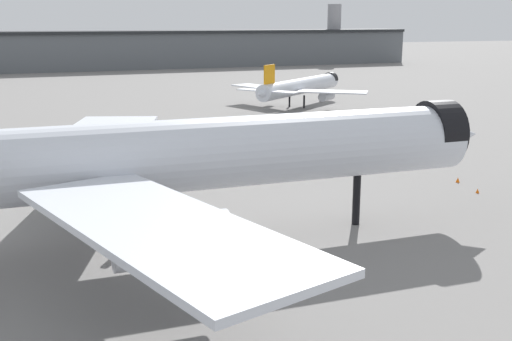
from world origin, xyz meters
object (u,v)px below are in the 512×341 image
object	(u,v)px
airliner_near_gate	(169,158)
traffic_cone_wingtip	(478,191)
baggage_tug_wing	(321,154)
traffic_cone_near_nose	(458,180)
airliner_far_taxiway	(300,87)

from	to	relation	value
airliner_near_gate	traffic_cone_wingtip	distance (m)	41.46
baggage_tug_wing	traffic_cone_near_nose	size ratio (longest dim) A/B	5.05
baggage_tug_wing	traffic_cone_wingtip	bearing A→B (deg)	-59.14
airliner_near_gate	traffic_cone_near_nose	xyz separation A→B (m)	(41.05, 11.46, -8.36)
airliner_far_taxiway	baggage_tug_wing	xyz separation A→B (m)	(-20.25, -56.42, -3.95)
airliner_near_gate	baggage_tug_wing	distance (m)	42.66
baggage_tug_wing	airliner_far_taxiway	bearing A→B (deg)	76.93
airliner_near_gate	traffic_cone_wingtip	world-z (taller)	airliner_near_gate
baggage_tug_wing	traffic_cone_wingtip	distance (m)	25.88
traffic_cone_wingtip	baggage_tug_wing	bearing A→B (deg)	114.18
airliner_far_taxiway	traffic_cone_near_nose	distance (m)	75.42
airliner_near_gate	traffic_cone_near_nose	bearing A→B (deg)	14.86
airliner_far_taxiway	traffic_cone_wingtip	xyz separation A→B (m)	(-9.65, -80.03, -4.64)
airliner_far_taxiway	airliner_near_gate	bearing A→B (deg)	-159.21
traffic_cone_near_nose	baggage_tug_wing	bearing A→B (deg)	122.13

